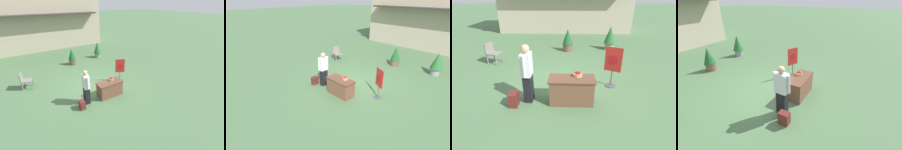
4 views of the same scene
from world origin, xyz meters
TOP-DOWN VIEW (x-y plane):
  - ground_plane at (0.00, 0.00)m, footprint 120.00×120.00m
  - display_table at (0.30, -1.29)m, footprint 1.35×0.66m
  - apple_basket at (0.47, -1.16)m, footprint 0.26×0.26m
  - person_visitor at (-1.00, -1.25)m, footprint 0.27×0.61m
  - backpack at (-1.39, -1.55)m, footprint 0.24×0.34m
  - poster_board at (1.70, -0.25)m, footprint 0.53×0.36m
  - potted_plant_near_right at (0.11, 3.96)m, footprint 0.60×0.60m
  - potted_plant_far_right at (2.55, 4.34)m, footprint 0.67×0.67m

SIDE VIEW (x-z plane):
  - ground_plane at x=0.00m, z-range 0.00..0.00m
  - backpack at x=-1.39m, z-range 0.00..0.42m
  - display_table at x=0.30m, z-range 0.00..0.80m
  - potted_plant_near_right at x=0.11m, z-range 0.02..1.27m
  - potted_plant_far_right at x=2.55m, z-range 0.07..1.41m
  - poster_board at x=1.70m, z-range 0.07..1.49m
  - apple_basket at x=0.47m, z-range 0.78..0.94m
  - person_visitor at x=-1.00m, z-range 0.02..1.79m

